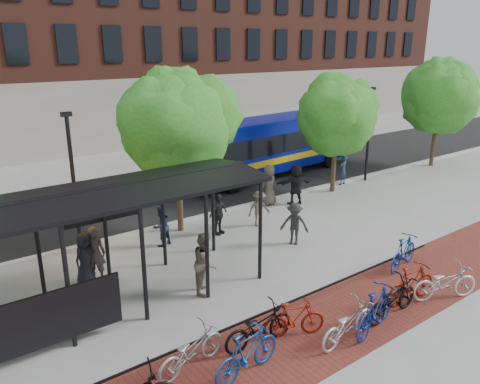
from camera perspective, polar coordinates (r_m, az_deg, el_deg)
ground at (r=18.56m, az=6.04°, el=-5.64°), size 160.00×160.00×0.00m
asphalt_street at (r=24.65m, az=-6.58°, el=0.28°), size 160.00×8.00×0.01m
curb at (r=21.43m, az=-1.18°, el=-2.13°), size 160.00×0.25×0.12m
brick_strip at (r=14.22m, az=13.91°, el=-13.80°), size 24.00×3.00×0.01m
bike_rack_rail at (r=13.89m, az=7.42°, el=-14.21°), size 12.00×0.05×0.95m
building_brick at (r=44.23m, az=-7.69°, el=20.94°), size 55.00×14.00×20.00m
bus_shelter at (r=13.21m, az=-19.02°, el=-2.36°), size 10.60×3.07×3.60m
tree_b at (r=18.30m, az=-7.57°, el=8.54°), size 5.15×4.20×6.47m
tree_c at (r=23.99m, az=11.79°, el=9.47°), size 4.66×3.80×5.92m
tree_d at (r=31.22m, az=23.20°, el=11.02°), size 5.39×4.40×6.55m
lamp_post_left at (r=17.33m, az=-19.64°, el=1.35°), size 0.35×0.20×5.12m
lamp_post_right at (r=26.57m, az=15.45°, el=7.11°), size 0.35×0.20×5.12m
bus at (r=27.04m, az=3.65°, el=6.03°), size 12.41×3.78×3.30m
bike_2 at (r=11.50m, az=-6.01°, el=-18.63°), size 2.03×1.02×1.02m
bike_3 at (r=11.22m, az=0.89°, el=-19.04°), size 2.01×0.80×1.18m
bike_4 at (r=12.19m, az=2.30°, el=-16.08°), size 2.05×0.81×1.06m
bike_5 at (r=12.59m, az=6.60°, el=-15.14°), size 1.72×1.09×1.00m
bike_6 at (r=12.61m, az=13.01°, el=-15.33°), size 2.04×0.83×1.05m
bike_7 at (r=13.15m, az=16.21°, el=-13.62°), size 2.17×1.05×1.26m
bike_8 at (r=13.93m, az=18.07°, el=-12.29°), size 2.13×0.83×1.10m
bike_9 at (r=14.81m, az=20.13°, el=-10.46°), size 2.01×0.72×1.18m
bike_10 at (r=15.36m, az=23.69°, el=-10.04°), size 2.20×1.50×1.09m
bike_11 at (r=16.85m, az=19.31°, el=-6.93°), size 2.00×0.94×1.16m
pedestrian_0 at (r=15.65m, az=-18.34°, el=-7.66°), size 0.98×0.84×1.70m
pedestrian_1 at (r=15.72m, az=-17.28°, el=-7.15°), size 0.80×0.75×1.84m
pedestrian_2 at (r=17.79m, az=-9.58°, el=-4.14°), size 0.88×0.77×1.56m
pedestrian_3 at (r=19.44m, az=2.33°, el=-2.04°), size 1.08×0.75×1.53m
pedestrian_4 at (r=18.60m, az=-2.67°, el=-2.71°), size 1.06×0.65×1.68m
pedestrian_5 at (r=22.22m, az=6.81°, el=0.93°), size 1.88×1.11×1.94m
pedestrian_6 at (r=21.99m, az=3.56°, el=0.84°), size 0.97×0.66×1.93m
pedestrian_7 at (r=25.81m, az=12.41°, el=2.62°), size 0.64×0.48×1.61m
pedestrian_8 at (r=14.38m, az=-4.24°, el=-8.58°), size 1.16×1.18×1.92m
pedestrian_9 at (r=17.77m, az=6.65°, el=-3.87°), size 1.14×1.21×1.65m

